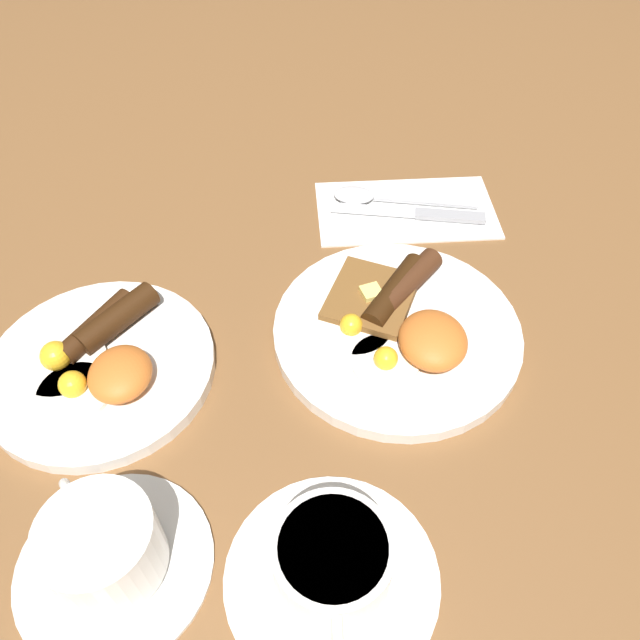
% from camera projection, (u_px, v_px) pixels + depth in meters
% --- Properties ---
extents(ground_plane, '(3.00, 3.00, 0.00)m').
position_uv_depth(ground_plane, '(396.00, 337.00, 0.65)').
color(ground_plane, brown).
extents(breakfast_plate_near, '(0.25, 0.25, 0.05)m').
position_uv_depth(breakfast_plate_near, '(397.00, 327.00, 0.64)').
color(breakfast_plate_near, white).
rests_on(breakfast_plate_near, ground_plane).
extents(breakfast_plate_far, '(0.22, 0.22, 0.04)m').
position_uv_depth(breakfast_plate_far, '(100.00, 364.00, 0.61)').
color(breakfast_plate_far, white).
rests_on(breakfast_plate_far, ground_plane).
extents(teacup_near, '(0.17, 0.17, 0.07)m').
position_uv_depth(teacup_near, '(332.00, 567.00, 0.46)').
color(teacup_near, white).
rests_on(teacup_near, ground_plane).
extents(teacup_far, '(0.15, 0.15, 0.07)m').
position_uv_depth(teacup_far, '(106.00, 551.00, 0.47)').
color(teacup_far, white).
rests_on(teacup_far, ground_plane).
extents(napkin, '(0.13, 0.22, 0.01)m').
position_uv_depth(napkin, '(406.00, 209.00, 0.78)').
color(napkin, white).
rests_on(napkin, ground_plane).
extents(knife, '(0.04, 0.19, 0.01)m').
position_uv_depth(knife, '(417.00, 213.00, 0.76)').
color(knife, silver).
rests_on(knife, napkin).
extents(spoon, '(0.05, 0.18, 0.01)m').
position_uv_depth(spoon, '(368.00, 196.00, 0.78)').
color(spoon, silver).
rests_on(spoon, napkin).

